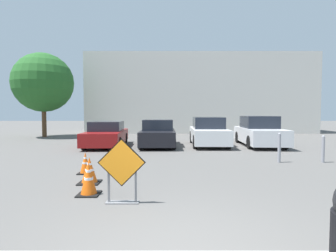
% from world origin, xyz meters
% --- Properties ---
extents(ground_plane, '(96.00, 96.00, 0.00)m').
position_xyz_m(ground_plane, '(0.00, 10.00, 0.00)').
color(ground_plane, '#565451').
extents(road_closed_sign, '(0.95, 0.20, 1.30)m').
position_xyz_m(road_closed_sign, '(-1.13, 2.15, 0.70)').
color(road_closed_sign, black).
rests_on(road_closed_sign, ground_plane).
extents(traffic_cone_nearest, '(0.47, 0.47, 0.72)m').
position_xyz_m(traffic_cone_nearest, '(-1.96, 2.72, 0.35)').
color(traffic_cone_nearest, black).
rests_on(traffic_cone_nearest, ground_plane).
extents(traffic_cone_second, '(0.53, 0.53, 0.67)m').
position_xyz_m(traffic_cone_second, '(-2.24, 3.68, 0.33)').
color(traffic_cone_second, black).
rests_on(traffic_cone_second, ground_plane).
extents(traffic_cone_third, '(0.41, 0.41, 0.64)m').
position_xyz_m(traffic_cone_third, '(-2.68, 4.74, 0.31)').
color(traffic_cone_third, black).
rests_on(traffic_cone_third, ground_plane).
extents(parked_car_nearest, '(2.04, 4.41, 1.35)m').
position_xyz_m(parked_car_nearest, '(-3.57, 11.23, 0.63)').
color(parked_car_nearest, maroon).
rests_on(parked_car_nearest, ground_plane).
extents(parked_car_second, '(1.88, 4.18, 1.45)m').
position_xyz_m(parked_car_second, '(-0.76, 11.30, 0.67)').
color(parked_car_second, black).
rests_on(parked_car_second, ground_plane).
extents(parked_car_third, '(1.97, 4.40, 1.58)m').
position_xyz_m(parked_car_third, '(2.04, 11.58, 0.73)').
color(parked_car_third, white).
rests_on(parked_car_third, ground_plane).
extents(parked_car_fourth, '(2.12, 4.64, 1.64)m').
position_xyz_m(parked_car_fourth, '(4.84, 11.49, 0.75)').
color(parked_car_fourth, silver).
rests_on(parked_car_fourth, ground_plane).
extents(bollard_nearest, '(0.12, 0.12, 1.09)m').
position_xyz_m(bollard_nearest, '(3.84, 6.51, 0.57)').
color(bollard_nearest, gray).
rests_on(bollard_nearest, ground_plane).
extents(bollard_second, '(0.12, 0.12, 0.99)m').
position_xyz_m(bollard_second, '(5.45, 6.51, 0.52)').
color(bollard_second, gray).
rests_on(bollard_second, ground_plane).
extents(building_facade_backdrop, '(20.54, 5.00, 7.12)m').
position_xyz_m(building_facade_backdrop, '(2.76, 22.20, 3.56)').
color(building_facade_backdrop, beige).
rests_on(building_facade_backdrop, ground_plane).
extents(street_tree_behind_lot, '(4.37, 4.37, 6.26)m').
position_xyz_m(street_tree_behind_lot, '(-9.54, 16.69, 4.07)').
color(street_tree_behind_lot, '#513823').
rests_on(street_tree_behind_lot, ground_plane).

